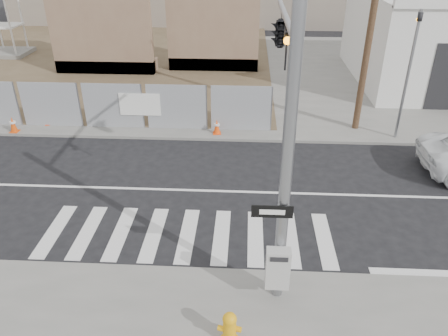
# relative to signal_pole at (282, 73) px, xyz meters

# --- Properties ---
(ground) EXTENTS (100.00, 100.00, 0.00)m
(ground) POSITION_rel_signal_pole_xyz_m (-2.49, 2.05, -4.78)
(ground) COLOR black
(ground) RESTS_ON ground
(sidewalk_far) EXTENTS (50.00, 20.00, 0.12)m
(sidewalk_far) POSITION_rel_signal_pole_xyz_m (-2.49, 16.05, -4.72)
(sidewalk_far) COLOR slate
(sidewalk_far) RESTS_ON ground
(signal_pole) EXTENTS (0.96, 5.87, 7.00)m
(signal_pole) POSITION_rel_signal_pole_xyz_m (0.00, 0.00, 0.00)
(signal_pole) COLOR gray
(signal_pole) RESTS_ON sidewalk_near
(far_signal_pole) EXTENTS (0.16, 0.20, 5.60)m
(far_signal_pole) POSITION_rel_signal_pole_xyz_m (5.51, 6.65, -1.30)
(far_signal_pole) COLOR gray
(far_signal_pole) RESTS_ON sidewalk_far
(concrete_wall_left) EXTENTS (6.00, 1.30, 8.00)m
(concrete_wall_left) POSITION_rel_signal_pole_xyz_m (-9.49, 15.13, -1.40)
(concrete_wall_left) COLOR brown
(concrete_wall_left) RESTS_ON sidewalk_far
(concrete_wall_right) EXTENTS (5.50, 1.30, 8.00)m
(concrete_wall_right) POSITION_rel_signal_pole_xyz_m (-2.99, 16.13, -1.40)
(concrete_wall_right) COLOR brown
(concrete_wall_right) RESTS_ON sidewalk_far
(utility_pole_right) EXTENTS (1.60, 0.28, 10.00)m
(utility_pole_right) POSITION_rel_signal_pole_xyz_m (4.01, 7.55, 0.42)
(utility_pole_right) COLOR brown
(utility_pole_right) RESTS_ON sidewalk_far
(fire_hydrant) EXTENTS (0.53, 0.53, 0.83)m
(fire_hydrant) POSITION_rel_signal_pole_xyz_m (-1.09, -4.25, -4.25)
(fire_hydrant) COLOR #E49E0C
(fire_hydrant) RESTS_ON sidewalk_near
(traffic_cone_b) EXTENTS (0.36, 0.36, 0.69)m
(traffic_cone_b) POSITION_rel_signal_pole_xyz_m (-10.97, 6.27, -4.32)
(traffic_cone_b) COLOR #D8460B
(traffic_cone_b) RESTS_ON sidewalk_far
(traffic_cone_c) EXTENTS (0.44, 0.44, 0.66)m
(traffic_cone_c) POSITION_rel_signal_pole_xyz_m (-9.80, 7.18, -4.34)
(traffic_cone_c) COLOR red
(traffic_cone_c) RESTS_ON sidewalk_far
(traffic_cone_d) EXTENTS (0.37, 0.37, 0.66)m
(traffic_cone_d) POSITION_rel_signal_pole_xyz_m (-2.12, 6.58, -4.34)
(traffic_cone_d) COLOR #EF460C
(traffic_cone_d) RESTS_ON sidewalk_far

